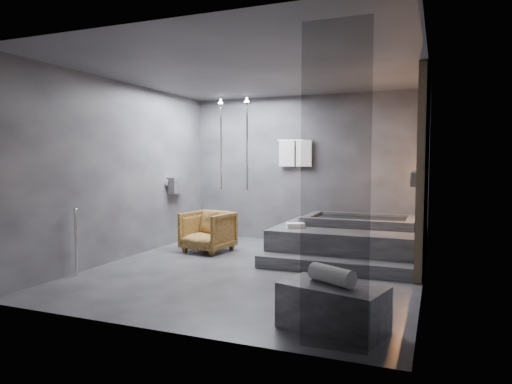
% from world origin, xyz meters
% --- Properties ---
extents(room, '(5.00, 5.04, 2.82)m').
position_xyz_m(room, '(0.40, 0.24, 1.73)').
color(room, '#2B2B2D').
rests_on(room, ground).
extents(tub_deck, '(2.20, 2.00, 0.50)m').
position_xyz_m(tub_deck, '(1.05, 1.45, 0.25)').
color(tub_deck, '#2F2F32').
rests_on(tub_deck, ground).
extents(tub_step, '(2.20, 0.36, 0.18)m').
position_xyz_m(tub_step, '(1.05, 0.27, 0.09)').
color(tub_step, '#2F2F32').
rests_on(tub_step, ground).
extents(concrete_bench, '(1.04, 0.74, 0.42)m').
position_xyz_m(concrete_bench, '(1.52, -1.88, 0.21)').
color(concrete_bench, '#343436').
rests_on(concrete_bench, ground).
extents(driftwood_chair, '(0.85, 0.87, 0.69)m').
position_xyz_m(driftwood_chair, '(-1.26, 0.93, 0.35)').
color(driftwood_chair, '#4A3012').
rests_on(driftwood_chair, ground).
extents(rolled_towel, '(0.48, 0.37, 0.17)m').
position_xyz_m(rolled_towel, '(1.51, -1.86, 0.51)').
color(rolled_towel, white).
rests_on(rolled_towel, concrete_bench).
extents(deck_towel, '(0.34, 0.31, 0.08)m').
position_xyz_m(deck_towel, '(0.32, 0.90, 0.54)').
color(deck_towel, silver).
rests_on(deck_towel, tub_deck).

